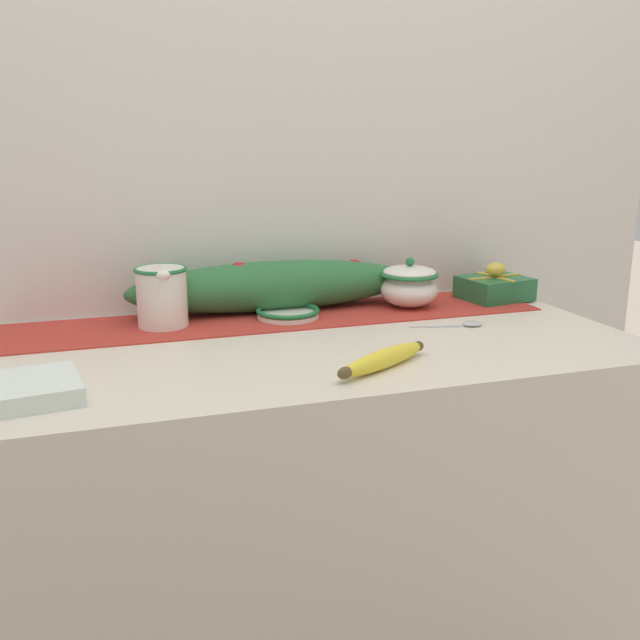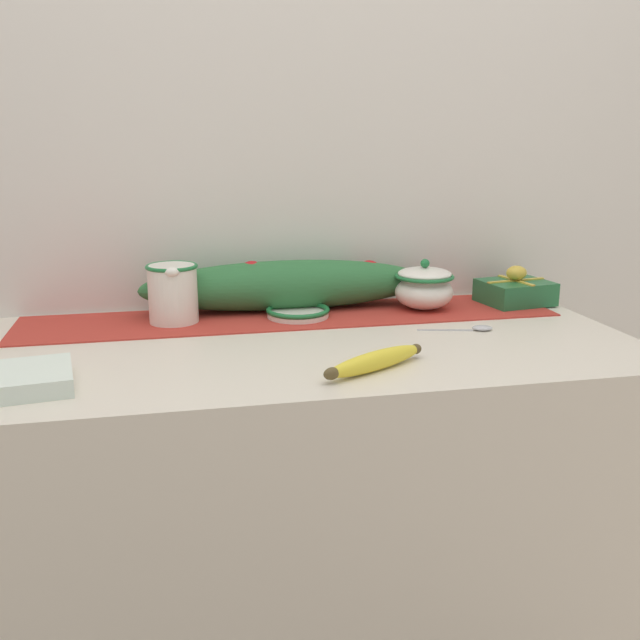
% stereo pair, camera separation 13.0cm
% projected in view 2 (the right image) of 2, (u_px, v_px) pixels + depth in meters
% --- Properties ---
extents(countertop, '(1.23, 0.62, 0.86)m').
position_uv_depth(countertop, '(310.00, 543.00, 1.45)').
color(countertop, beige).
rests_on(countertop, ground_plane).
extents(back_wall, '(2.03, 0.04, 2.40)m').
position_uv_depth(back_wall, '(279.00, 153.00, 1.58)').
color(back_wall, silver).
rests_on(back_wall, ground_plane).
extents(table_runner, '(1.14, 0.23, 0.00)m').
position_uv_depth(table_runner, '(292.00, 316.00, 1.52)').
color(table_runner, '#B23328').
rests_on(table_runner, countertop).
extents(cream_pitcher, '(0.11, 0.13, 0.12)m').
position_uv_depth(cream_pitcher, '(173.00, 291.00, 1.46)').
color(cream_pitcher, white).
rests_on(cream_pitcher, countertop).
extents(sugar_bowl, '(0.13, 0.13, 0.11)m').
position_uv_depth(sugar_bowl, '(424.00, 287.00, 1.57)').
color(sugar_bowl, white).
rests_on(sugar_bowl, countertop).
extents(small_dish, '(0.14, 0.14, 0.02)m').
position_uv_depth(small_dish, '(298.00, 312.00, 1.51)').
color(small_dish, white).
rests_on(small_dish, countertop).
extents(banana, '(0.21, 0.13, 0.03)m').
position_uv_depth(banana, '(375.00, 361.00, 1.17)').
color(banana, yellow).
rests_on(banana, countertop).
extents(spoon, '(0.15, 0.05, 0.01)m').
position_uv_depth(spoon, '(479.00, 329.00, 1.41)').
color(spoon, '#B7B7BC').
rests_on(spoon, countertop).
extents(napkin_stack, '(0.17, 0.17, 0.03)m').
position_uv_depth(napkin_stack, '(22.00, 379.00, 1.09)').
color(napkin_stack, silver).
rests_on(napkin_stack, countertop).
extents(gift_box, '(0.17, 0.15, 0.09)m').
position_uv_depth(gift_box, '(515.00, 291.00, 1.63)').
color(gift_box, '#236638').
rests_on(gift_box, countertop).
extents(poinsettia_garland, '(0.64, 0.12, 0.11)m').
position_uv_depth(poinsettia_garland, '(287.00, 284.00, 1.56)').
color(poinsettia_garland, '#2D6B38').
rests_on(poinsettia_garland, countertop).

